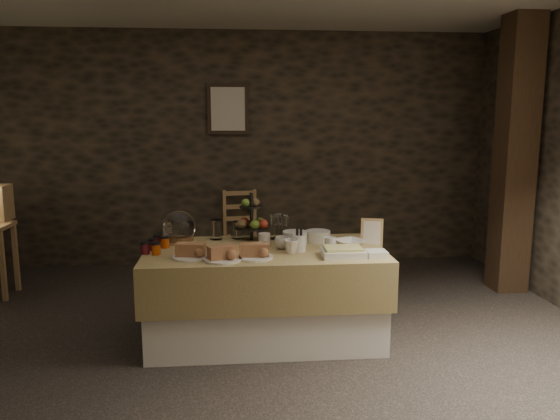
{
  "coord_description": "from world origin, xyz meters",
  "views": [
    {
      "loc": [
        -0.12,
        -3.66,
        1.68
      ],
      "look_at": [
        0.22,
        0.2,
        1.01
      ],
      "focal_mm": 35.0,
      "sensor_mm": 36.0,
      "label": 1
    }
  ],
  "objects": [
    {
      "name": "ground_plane",
      "position": [
        0.0,
        0.0,
        0.0
      ],
      "size": [
        5.5,
        5.0,
        0.01
      ],
      "primitive_type": "cube",
      "color": "black",
      "rests_on": "ground"
    },
    {
      "name": "room_shell",
      "position": [
        0.0,
        0.0,
        1.56
      ],
      "size": [
        5.52,
        5.02,
        2.6
      ],
      "color": "black",
      "rests_on": "ground"
    },
    {
      "name": "buffet_table",
      "position": [
        0.12,
        0.29,
        0.4
      ],
      "size": [
        1.77,
        0.94,
        0.7
      ],
      "color": "silver",
      "rests_on": "ground_plane"
    },
    {
      "name": "chair",
      "position": [
        -0.01,
        2.31,
        0.38
      ],
      "size": [
        0.45,
        0.43,
        0.67
      ],
      "rotation": [
        0.0,
        0.0,
        0.14
      ],
      "color": "#9A794A",
      "rests_on": "ground_plane"
    },
    {
      "name": "timber_column",
      "position": [
        2.55,
        1.29,
        1.3
      ],
      "size": [
        0.3,
        0.3,
        2.6
      ],
      "primitive_type": "cube",
      "color": "black",
      "rests_on": "ground_plane"
    },
    {
      "name": "framed_picture",
      "position": [
        -0.15,
        2.47,
        1.75
      ],
      "size": [
        0.45,
        0.04,
        0.55
      ],
      "color": "black",
      "rests_on": "room_shell"
    },
    {
      "name": "plate_stack_a",
      "position": [
        0.36,
        0.43,
        0.75
      ],
      "size": [
        0.19,
        0.19,
        0.1
      ],
      "primitive_type": "cylinder",
      "color": "silver",
      "rests_on": "buffet_table"
    },
    {
      "name": "plate_stack_b",
      "position": [
        0.55,
        0.5,
        0.74
      ],
      "size": [
        0.2,
        0.2,
        0.08
      ],
      "primitive_type": "cylinder",
      "color": "silver",
      "rests_on": "buffet_table"
    },
    {
      "name": "cutlery_holder",
      "position": [
        0.36,
        0.19,
        0.76
      ],
      "size": [
        0.1,
        0.1,
        0.12
      ],
      "primitive_type": "cylinder",
      "color": "silver",
      "rests_on": "buffet_table"
    },
    {
      "name": "cup_a",
      "position": [
        0.25,
        0.29,
        0.74
      ],
      "size": [
        0.14,
        0.14,
        0.09
      ],
      "primitive_type": "imported",
      "rotation": [
        0.0,
        0.0,
        -0.35
      ],
      "color": "silver",
      "rests_on": "buffet_table"
    },
    {
      "name": "cup_b",
      "position": [
        0.3,
        0.14,
        0.75
      ],
      "size": [
        0.11,
        0.11,
        0.1
      ],
      "primitive_type": "imported",
      "rotation": [
        0.0,
        0.0,
        -0.01
      ],
      "color": "silver",
      "rests_on": "buffet_table"
    },
    {
      "name": "mug_c",
      "position": [
        0.12,
        0.4,
        0.75
      ],
      "size": [
        0.09,
        0.09,
        0.09
      ],
      "primitive_type": "cylinder",
      "color": "silver",
      "rests_on": "buffet_table"
    },
    {
      "name": "mug_d",
      "position": [
        0.6,
        0.24,
        0.74
      ],
      "size": [
        0.08,
        0.08,
        0.09
      ],
      "primitive_type": "cylinder",
      "color": "silver",
      "rests_on": "buffet_table"
    },
    {
      "name": "bowl",
      "position": [
        0.77,
        0.32,
        0.72
      ],
      "size": [
        0.28,
        0.28,
        0.05
      ],
      "primitive_type": "imported",
      "rotation": [
        0.0,
        0.0,
        0.43
      ],
      "color": "silver",
      "rests_on": "buffet_table"
    },
    {
      "name": "cake_dome",
      "position": [
        -0.54,
        0.58,
        0.8
      ],
      "size": [
        0.26,
        0.26,
        0.26
      ],
      "color": "#9A794A",
      "rests_on": "buffet_table"
    },
    {
      "name": "fruit_stand",
      "position": [
        0.04,
        0.59,
        0.85
      ],
      "size": [
        0.27,
        0.27,
        0.38
      ],
      "rotation": [
        0.0,
        0.0,
        0.03
      ],
      "color": "black",
      "rests_on": "buffet_table"
    },
    {
      "name": "bread_platter_left",
      "position": [
        -0.41,
        0.08,
        0.74
      ],
      "size": [
        0.26,
        0.26,
        0.11
      ],
      "color": "silver",
      "rests_on": "buffet_table"
    },
    {
      "name": "bread_platter_center",
      "position": [
        -0.19,
        -0.01,
        0.74
      ],
      "size": [
        0.26,
        0.26,
        0.11
      ],
      "color": "silver",
      "rests_on": "buffet_table"
    },
    {
      "name": "bread_platter_right",
      "position": [
        0.03,
        0.04,
        0.74
      ],
      "size": [
        0.26,
        0.26,
        0.11
      ],
      "color": "silver",
      "rests_on": "buffet_table"
    },
    {
      "name": "jam_jars",
      "position": [
        -0.69,
        0.32,
        0.74
      ],
      "size": [
        0.18,
        0.32,
        0.07
      ],
      "color": "maroon",
      "rests_on": "buffet_table"
    },
    {
      "name": "tart_dish",
      "position": [
        0.65,
        0.02,
        0.73
      ],
      "size": [
        0.3,
        0.22,
        0.07
      ],
      "color": "silver",
      "rests_on": "buffet_table"
    },
    {
      "name": "square_dish",
      "position": [
        0.89,
        -0.01,
        0.72
      ],
      "size": [
        0.14,
        0.14,
        0.04
      ],
      "primitive_type": "cube",
      "color": "silver",
      "rests_on": "buffet_table"
    },
    {
      "name": "menu_frame",
      "position": [
        0.95,
        0.37,
        0.79
      ],
      "size": [
        0.18,
        0.12,
        0.22
      ],
      "primitive_type": "cube",
      "rotation": [
        -0.24,
        0.0,
        -0.3
      ],
      "color": "#9A794A",
      "rests_on": "buffet_table"
    },
    {
      "name": "storage_jar_a",
      "position": [
        -0.25,
        0.65,
        0.78
      ],
      "size": [
        0.1,
        0.1,
        0.16
      ],
      "primitive_type": "cylinder",
      "color": "white",
      "rests_on": "buffet_table"
    },
    {
      "name": "storage_jar_b",
      "position": [
        -0.08,
        0.66,
        0.77
      ],
      "size": [
        0.09,
        0.09,
        0.14
      ],
      "primitive_type": "cylinder",
      "color": "white",
      "rests_on": "buffet_table"
    }
  ]
}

